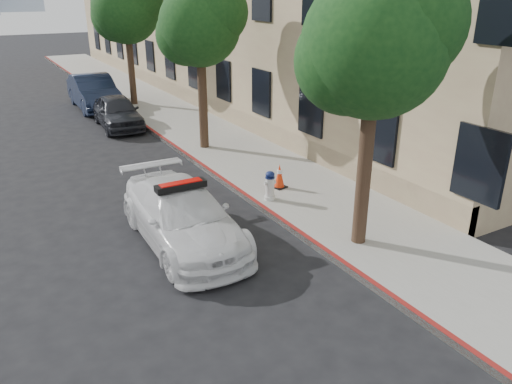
{
  "coord_description": "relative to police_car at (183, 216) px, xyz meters",
  "views": [
    {
      "loc": [
        -3.8,
        -9.21,
        5.21
      ],
      "look_at": [
        1.34,
        -0.28,
        1.0
      ],
      "focal_mm": 35.0,
      "sensor_mm": 36.0,
      "label": 1
    }
  ],
  "objects": [
    {
      "name": "tree_mid",
      "position": [
        3.22,
        5.9,
        3.52
      ],
      "size": [
        2.77,
        2.64,
        5.43
      ],
      "color": "black",
      "rests_on": "sidewalk"
    },
    {
      "name": "fire_hydrant",
      "position": [
        2.73,
        0.83,
        -0.12
      ],
      "size": [
        0.32,
        0.3,
        0.77
      ],
      "rotation": [
        0.0,
        0.0,
        -0.09
      ],
      "color": "silver",
      "rests_on": "sidewalk"
    },
    {
      "name": "police_car",
      "position": [
        0.0,
        0.0,
        0.0
      ],
      "size": [
        1.88,
        4.44,
        1.43
      ],
      "rotation": [
        0.0,
        0.0,
        -0.02
      ],
      "color": "white",
      "rests_on": "ground"
    },
    {
      "name": "parked_car_far",
      "position": [
        1.49,
        14.41,
        0.13
      ],
      "size": [
        1.71,
        4.72,
        1.55
      ],
      "primitive_type": "imported",
      "rotation": [
        0.0,
        0.0,
        -0.02
      ],
      "color": "#141C32",
      "rests_on": "ground"
    },
    {
      "name": "sidewalk",
      "position": [
        3.89,
        9.91,
        -0.57
      ],
      "size": [
        3.2,
        50.0,
        0.15
      ],
      "primitive_type": "cube",
      "color": "gray",
      "rests_on": "ground"
    },
    {
      "name": "parked_car_mid",
      "position": [
        1.49,
        10.51,
        -0.0
      ],
      "size": [
        1.72,
        3.83,
        1.28
      ],
      "primitive_type": "imported",
      "rotation": [
        0.0,
        0.0,
        -0.06
      ],
      "color": "#212229",
      "rests_on": "ground"
    },
    {
      "name": "traffic_cone",
      "position": [
        3.39,
        1.41,
        -0.16
      ],
      "size": [
        0.42,
        0.42,
        0.67
      ],
      "rotation": [
        0.0,
        0.0,
        0.23
      ],
      "color": "black",
      "rests_on": "sidewalk"
    },
    {
      "name": "curb_strip",
      "position": [
        2.35,
        9.91,
        -0.57
      ],
      "size": [
        0.12,
        50.0,
        0.15
      ],
      "primitive_type": "cube",
      "color": "maroon",
      "rests_on": "ground"
    },
    {
      "name": "tree_far",
      "position": [
        3.22,
        13.9,
        3.74
      ],
      "size": [
        3.1,
        3.0,
        5.81
      ],
      "color": "black",
      "rests_on": "sidewalk"
    },
    {
      "name": "ground",
      "position": [
        0.29,
        -0.09,
        -0.64
      ],
      "size": [
        120.0,
        120.0,
        0.0
      ],
      "primitive_type": "plane",
      "color": "black",
      "rests_on": "ground"
    },
    {
      "name": "tree_near",
      "position": [
        3.22,
        -2.1,
        3.63
      ],
      "size": [
        2.92,
        2.82,
        5.62
      ],
      "color": "black",
      "rests_on": "sidewalk"
    }
  ]
}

